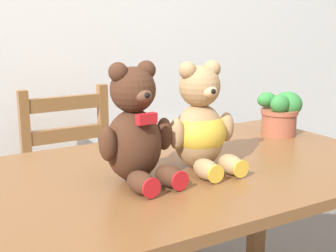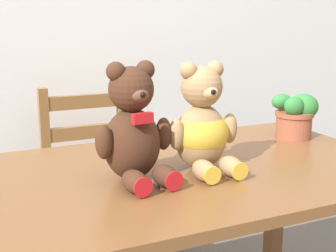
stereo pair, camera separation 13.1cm
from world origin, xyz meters
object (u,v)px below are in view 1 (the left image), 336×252
at_px(wooden_chair_behind, 79,197).
at_px(potted_plant, 281,113).
at_px(teddy_bear_left, 136,131).
at_px(teddy_bear_right, 201,127).

xyz_separation_m(wooden_chair_behind, potted_plant, (0.62, -0.55, 0.40)).
relative_size(teddy_bear_left, potted_plant, 1.97).
bearing_deg(wooden_chair_behind, teddy_bear_right, 99.56).
height_order(teddy_bear_left, teddy_bear_right, teddy_bear_left).
bearing_deg(teddy_bear_right, teddy_bear_left, 1.48).
distance_m(teddy_bear_left, teddy_bear_right, 0.21).
height_order(wooden_chair_behind, teddy_bear_left, teddy_bear_left).
relative_size(teddy_bear_right, potted_plant, 1.92).
xyz_separation_m(wooden_chair_behind, teddy_bear_left, (-0.09, -0.73, 0.45)).
height_order(wooden_chair_behind, potted_plant, potted_plant).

